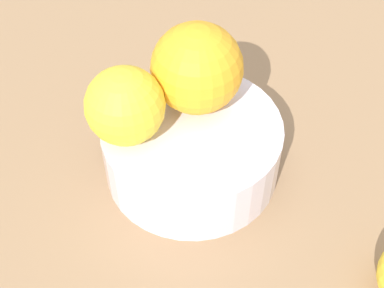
{
  "coord_description": "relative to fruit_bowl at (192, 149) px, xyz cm",
  "views": [
    {
      "loc": [
        -2.05,
        -33.17,
        41.08
      ],
      "look_at": [
        0.0,
        0.0,
        3.56
      ],
      "focal_mm": 50.91,
      "sensor_mm": 36.0,
      "label": 1
    }
  ],
  "objects": [
    {
      "name": "ground_plane",
      "position": [
        0.0,
        0.0,
        -3.84
      ],
      "size": [
        110.0,
        110.0,
        2.0
      ],
      "primitive_type": "cube",
      "color": "#997551"
    },
    {
      "name": "orange_in_bowl_0",
      "position": [
        -5.62,
        -0.54,
        6.51
      ],
      "size": [
        6.83,
        6.83,
        6.83
      ],
      "primitive_type": "sphere",
      "color": "yellow",
      "rests_on": "fruit_bowl"
    },
    {
      "name": "orange_in_bowl_1",
      "position": [
        0.62,
        3.06,
        7.19
      ],
      "size": [
        8.2,
        8.2,
        8.2
      ],
      "primitive_type": "sphere",
      "color": "#F9A823",
      "rests_on": "fruit_bowl"
    },
    {
      "name": "fruit_bowl",
      "position": [
        0.0,
        0.0,
        0.0
      ],
      "size": [
        16.39,
        16.39,
        5.93
      ],
      "color": "silver",
      "rests_on": "ground_plane"
    }
  ]
}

